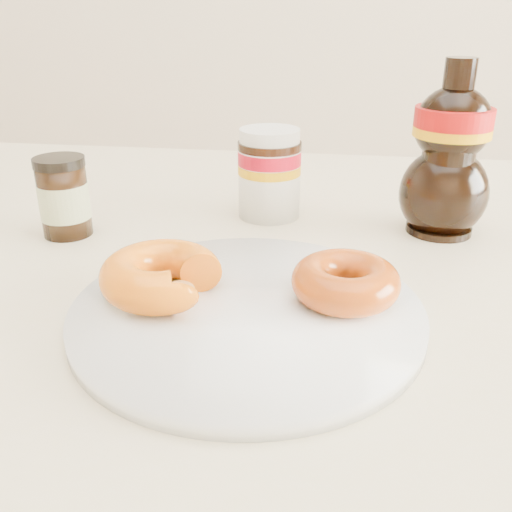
# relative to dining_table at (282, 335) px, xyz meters

# --- Properties ---
(dining_table) EXTENTS (1.40, 0.90, 0.75)m
(dining_table) POSITION_rel_dining_table_xyz_m (0.00, 0.00, 0.00)
(dining_table) COLOR beige
(dining_table) RESTS_ON ground
(plate) EXTENTS (0.28, 0.28, 0.01)m
(plate) POSITION_rel_dining_table_xyz_m (-0.02, -0.11, 0.09)
(plate) COLOR white
(plate) RESTS_ON dining_table
(donut_bitten) EXTENTS (0.13, 0.13, 0.03)m
(donut_bitten) POSITION_rel_dining_table_xyz_m (-0.09, -0.11, 0.11)
(donut_bitten) COLOR #EC580D
(donut_bitten) RESTS_ON plate
(donut_whole) EXTENTS (0.10, 0.10, 0.03)m
(donut_whole) POSITION_rel_dining_table_xyz_m (0.06, -0.09, 0.11)
(donut_whole) COLOR #983F09
(donut_whole) RESTS_ON plate
(nutella_jar) EXTENTS (0.07, 0.07, 0.10)m
(nutella_jar) POSITION_rel_dining_table_xyz_m (-0.03, 0.13, 0.14)
(nutella_jar) COLOR white
(nutella_jar) RESTS_ON dining_table
(syrup_bottle) EXTENTS (0.11, 0.09, 0.19)m
(syrup_bottle) POSITION_rel_dining_table_xyz_m (0.16, 0.11, 0.18)
(syrup_bottle) COLOR black
(syrup_bottle) RESTS_ON dining_table
(dark_jar) EXTENTS (0.05, 0.05, 0.09)m
(dark_jar) POSITION_rel_dining_table_xyz_m (-0.24, 0.04, 0.13)
(dark_jar) COLOR black
(dark_jar) RESTS_ON dining_table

